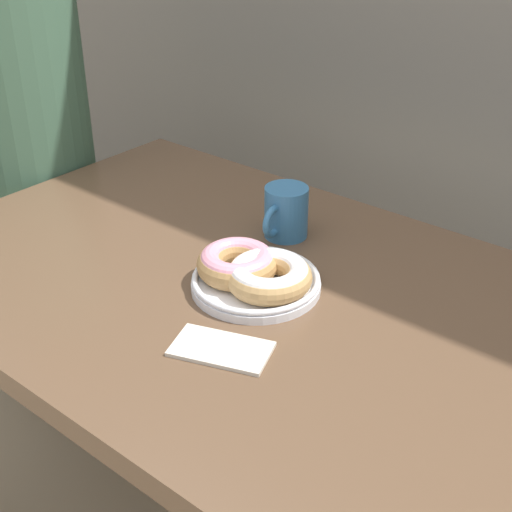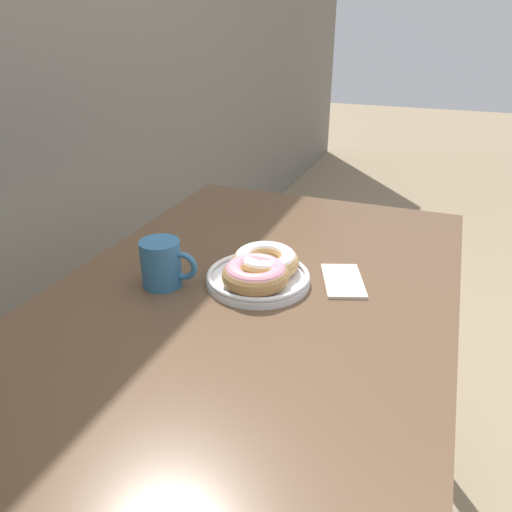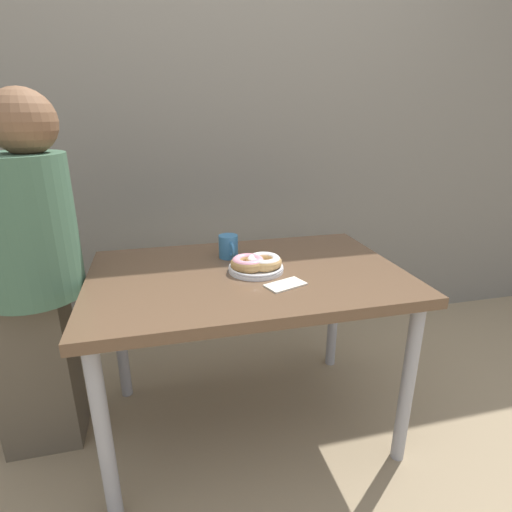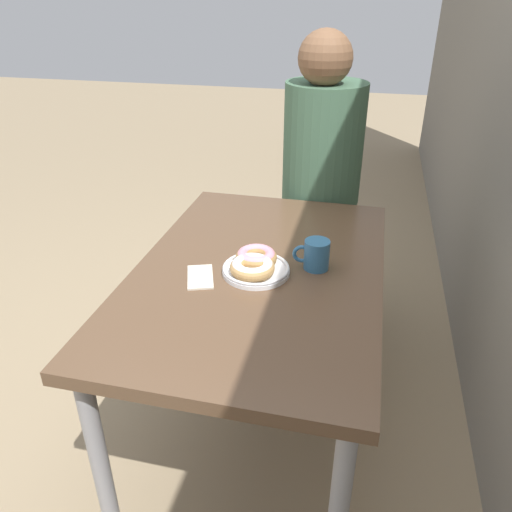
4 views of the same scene
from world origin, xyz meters
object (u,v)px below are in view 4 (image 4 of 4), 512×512
at_px(dining_table, 259,288).
at_px(coffee_mug, 316,254).
at_px(person_figure, 322,181).
at_px(napkin, 200,277).
at_px(donut_plate, 255,264).

distance_m(dining_table, coffee_mug, 0.22).
distance_m(coffee_mug, person_figure, 0.74).
relative_size(person_figure, napkin, 8.66).
height_order(donut_plate, person_figure, person_figure).
height_order(donut_plate, napkin, donut_plate).
bearing_deg(donut_plate, coffee_mug, 112.55).
relative_size(coffee_mug, person_figure, 0.09).
bearing_deg(donut_plate, napkin, -66.59).
bearing_deg(dining_table, coffee_mug, 103.24).
bearing_deg(napkin, donut_plate, 113.41).
relative_size(coffee_mug, napkin, 0.74).
height_order(dining_table, person_figure, person_figure).
bearing_deg(person_figure, napkin, -16.84).
bearing_deg(dining_table, person_figure, 172.29).
height_order(dining_table, napkin, napkin).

